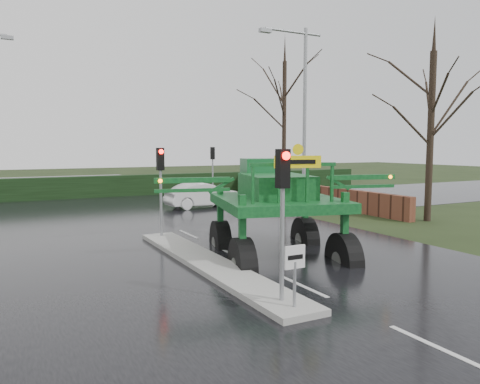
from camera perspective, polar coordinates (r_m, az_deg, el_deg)
name	(u,v)px	position (r m, az deg, el deg)	size (l,w,h in m)	color
ground	(303,287)	(12.27, 7.72, -11.43)	(140.00, 140.00, 0.00)	black
road_main	(172,227)	(21.01, -8.29, -4.26)	(14.00, 80.00, 0.02)	black
road_cross	(136,211)	(26.68, -12.57, -2.23)	(80.00, 12.00, 0.02)	black
median_island	(209,264)	(14.15, -3.80, -8.72)	(1.20, 10.00, 0.16)	gray
hedge_row	(106,186)	(34.35, -16.07, 0.66)	(44.00, 0.90, 1.50)	black
brick_wall	(293,192)	(31.01, 6.49, 0.05)	(0.40, 20.00, 1.20)	#592D1E
keep_left_sign	(295,266)	(10.08, 6.69, -8.95)	(0.50, 0.07, 1.35)	gray
traffic_signal_near	(283,192)	(10.22, 5.23, 0.00)	(0.26, 0.33, 3.52)	gray
traffic_signal_mid	(161,173)	(17.94, -9.66, 2.35)	(0.26, 0.33, 3.52)	gray
traffic_signal_far	(213,161)	(32.43, -3.37, 3.84)	(0.26, 0.33, 3.52)	gray
street_light_right	(300,102)	(26.37, 7.35, 10.80)	(3.85, 0.30, 10.00)	gray
tree_right_near	(431,112)	(24.08, 22.30, 9.03)	(5.60, 5.60, 9.64)	black
tree_right_far	(284,108)	(36.53, 5.43, 10.16)	(7.00, 7.00, 12.05)	black
crop_sprayer	(241,195)	(13.78, 0.07, -0.34)	(7.96, 5.83, 4.56)	black
white_sedan	(203,208)	(27.47, -4.52, -1.91)	(1.54, 4.42, 1.46)	silver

